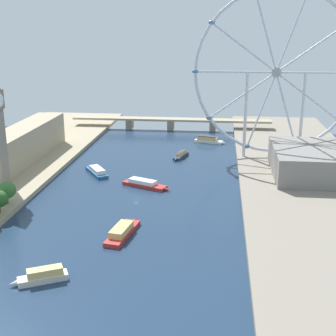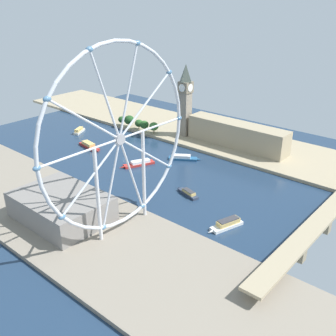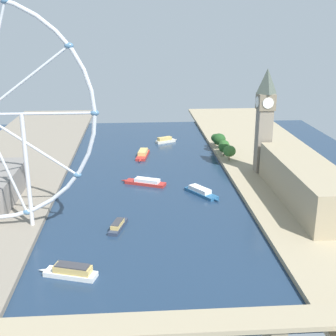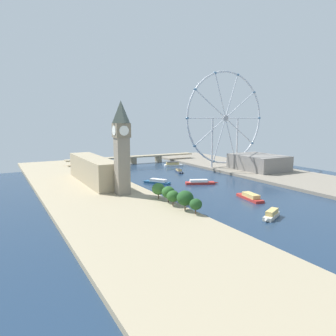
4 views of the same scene
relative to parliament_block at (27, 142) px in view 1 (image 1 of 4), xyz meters
The scene contains 12 objects.
ground_plane 119.16m from the parliament_block, 35.89° to the right, with size 384.94×384.94×0.00m, color #1E334C.
riverbank_right 215.12m from the parliament_block, 18.82° to the right, with size 90.00×520.00×3.00m, color gray.
parliament_block is the anchor object (origin of this frame).
ferris_wheel 192.20m from the parliament_block, ahead, with size 122.68×3.20×124.03m.
riverside_hall 205.59m from the parliament_block, ahead, with size 48.10×66.59×18.34m, color gray.
river_bridge 159.44m from the parliament_block, 53.06° to the left, with size 196.94×13.26×11.09m.
tour_boat_0 182.62m from the parliament_block, 65.82° to the right, with size 22.62×14.25×5.70m.
tour_boat_1 118.18m from the parliament_block, 12.56° to the left, with size 10.98×25.40×4.71m.
tour_boat_2 108.82m from the parliament_block, 25.67° to the right, with size 33.94×18.87×4.65m.
tour_boat_3 65.54m from the parliament_block, 21.65° to the right, with size 21.88×29.75×4.88m.
tour_boat_4 155.21m from the parliament_block, 29.38° to the left, with size 29.10×14.27×6.13m.
tour_boat_5 155.29m from the parliament_block, 50.72° to the right, with size 13.05×35.74×5.33m.
Camera 1 is at (48.26, -257.81, 99.69)m, focal length 49.86 mm.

